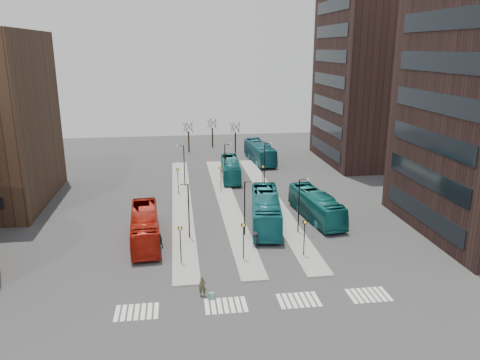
{
  "coord_description": "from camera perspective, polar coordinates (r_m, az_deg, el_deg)",
  "views": [
    {
      "loc": [
        -4.44,
        -29.07,
        19.89
      ],
      "look_at": [
        2.76,
        22.83,
        5.0
      ],
      "focal_mm": 35.0,
      "sensor_mm": 36.0,
      "label": 1
    }
  ],
  "objects": [
    {
      "name": "lamp_posts",
      "position": [
        59.78,
        -0.8,
        0.03
      ],
      "size": [
        14.04,
        20.24,
        6.12
      ],
      "color": "black",
      "rests_on": "ground"
    },
    {
      "name": "island_mid",
      "position": [
        62.64,
        -1.6,
        -2.59
      ],
      "size": [
        2.5,
        45.0,
        0.15
      ],
      "primitive_type": "cube",
      "color": "gray",
      "rests_on": "ground"
    },
    {
      "name": "suitcase",
      "position": [
        39.54,
        -3.52,
        -13.91
      ],
      "size": [
        0.49,
        0.41,
        0.56
      ],
      "primitive_type": "cube",
      "rotation": [
        0.0,
        0.0,
        0.14
      ],
      "color": "#1C359C",
      "rests_on": "ground"
    },
    {
      "name": "teal_bus_d",
      "position": [
        84.19,
        2.42,
        3.42
      ],
      "size": [
        3.95,
        12.91,
        3.54
      ],
      "primitive_type": "imported",
      "rotation": [
        0.0,
        0.0,
        0.08
      ],
      "color": "#145A68",
      "rests_on": "ground"
    },
    {
      "name": "crosswalk_stripes",
      "position": [
        39.08,
        2.4,
        -14.73
      ],
      "size": [
        22.35,
        2.4,
        0.01
      ],
      "color": "silver",
      "rests_on": "ground"
    },
    {
      "name": "commuter_c",
      "position": [
        48.45,
        1.86,
        -7.26
      ],
      "size": [
        0.74,
        1.18,
        1.74
      ],
      "primitive_type": "imported",
      "rotation": [
        0.0,
        0.0,
        4.63
      ],
      "color": "black",
      "rests_on": "ground"
    },
    {
      "name": "commuter_a",
      "position": [
        49.11,
        -9.79,
        -7.3
      ],
      "size": [
        0.9,
        0.8,
        1.53
      ],
      "primitive_type": "imported",
      "rotation": [
        0.0,
        0.0,
        3.5
      ],
      "color": "black",
      "rests_on": "ground"
    },
    {
      "name": "bare_trees",
      "position": [
        93.6,
        -3.43,
        5.27
      ],
      "size": [
        10.97,
        8.14,
        5.9
      ],
      "color": "black",
      "rests_on": "ground"
    },
    {
      "name": "island_right",
      "position": [
        63.54,
        3.79,
        -2.35
      ],
      "size": [
        2.5,
        45.0,
        0.15
      ],
      "primitive_type": "cube",
      "color": "gray",
      "rests_on": "ground"
    },
    {
      "name": "traveller",
      "position": [
        39.71,
        -4.6,
        -12.81
      ],
      "size": [
        0.65,
        0.43,
        1.75
      ],
      "primitive_type": "imported",
      "rotation": [
        0.0,
        0.0,
        -0.03
      ],
      "color": "#444429",
      "rests_on": "ground"
    },
    {
      "name": "island_left",
      "position": [
        62.31,
        -7.09,
        -2.81
      ],
      "size": [
        2.5,
        45.0,
        0.15
      ],
      "primitive_type": "cube",
      "color": "gray",
      "rests_on": "ground"
    },
    {
      "name": "tower_far",
      "position": [
        87.19,
        17.18,
        11.96
      ],
      "size": [
        20.12,
        20.0,
        30.0
      ],
      "color": "#2F1E1A",
      "rests_on": "ground"
    },
    {
      "name": "teal_bus_b",
      "position": [
        73.17,
        -1.16,
        1.34
      ],
      "size": [
        3.3,
        11.27,
        3.1
      ],
      "primitive_type": "imported",
      "rotation": [
        0.0,
        0.0,
        -0.06
      ],
      "color": "#156B6B",
      "rests_on": "ground"
    },
    {
      "name": "ground",
      "position": [
        35.51,
        0.68,
        -18.21
      ],
      "size": [
        160.0,
        160.0,
        0.0
      ],
      "primitive_type": "plane",
      "color": "#303033",
      "rests_on": "ground"
    },
    {
      "name": "teal_bus_c",
      "position": [
        56.84,
        9.25,
        -3.09
      ],
      "size": [
        4.11,
        11.95,
        3.26
      ],
      "primitive_type": "imported",
      "rotation": [
        0.0,
        0.0,
        0.12
      ],
      "color": "#136060",
      "rests_on": "ground"
    },
    {
      "name": "teal_bus_a",
      "position": [
        54.14,
        3.15,
        -3.67
      ],
      "size": [
        5.01,
        13.35,
        3.63
      ],
      "primitive_type": "imported",
      "rotation": [
        0.0,
        0.0,
        -0.15
      ],
      "color": "#166A71",
      "rests_on": "ground"
    },
    {
      "name": "red_bus",
      "position": [
        50.68,
        -11.53,
        -5.57
      ],
      "size": [
        3.49,
        11.99,
        3.3
      ],
      "primitive_type": "imported",
      "rotation": [
        0.0,
        0.0,
        0.06
      ],
      "color": "#AE1A0D",
      "rests_on": "ground"
    },
    {
      "name": "sign_poles",
      "position": [
        55.26,
        -1.22,
        -2.58
      ],
      "size": [
        12.45,
        22.12,
        3.65
      ],
      "color": "black",
      "rests_on": "ground"
    },
    {
      "name": "commuter_b",
      "position": [
        49.82,
        1.97,
        -6.56
      ],
      "size": [
        0.71,
        1.13,
        1.79
      ],
      "primitive_type": "imported",
      "rotation": [
        0.0,
        0.0,
        1.29
      ],
      "color": "black",
      "rests_on": "ground"
    }
  ]
}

